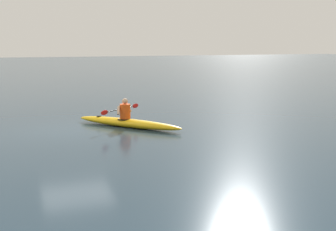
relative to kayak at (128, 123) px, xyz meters
name	(u,v)px	position (x,y,z in m)	size (l,w,h in m)	color
ground_plane	(75,129)	(1.89, -0.24, -0.16)	(160.00, 160.00, 0.00)	#233847
kayak	(128,123)	(0.00, 0.00, 0.00)	(3.29, 3.86, 0.31)	#EAB214
kayaker	(125,110)	(0.09, -0.10, 0.46)	(1.81, 1.49, 0.75)	#E04C14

